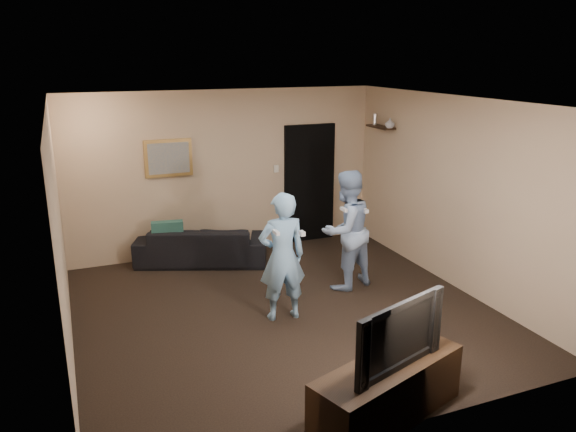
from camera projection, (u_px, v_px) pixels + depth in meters
name	position (u px, v px, depth m)	size (l,w,h in m)	color
ground	(284.00, 311.00, 7.08)	(5.00, 5.00, 0.00)	black
ceiling	(284.00, 102.00, 6.35)	(5.00, 5.00, 0.04)	silver
wall_back	(226.00, 172.00, 8.94)	(5.00, 0.04, 2.60)	tan
wall_front	(399.00, 291.00, 4.49)	(5.00, 0.04, 2.60)	tan
wall_left	(60.00, 237.00, 5.81)	(0.04, 5.00, 2.60)	tan
wall_right	(454.00, 193.00, 7.62)	(0.04, 5.00, 2.60)	tan
sofa	(202.00, 244.00, 8.67)	(1.98, 0.78, 0.58)	black
throw_pillow	(168.00, 236.00, 8.43)	(0.47, 0.15, 0.47)	#16443E
painting_frame	(168.00, 158.00, 8.51)	(0.72, 0.05, 0.57)	olive
painting_canvas	(169.00, 158.00, 8.48)	(0.62, 0.01, 0.47)	slate
doorway	(309.00, 184.00, 9.52)	(0.90, 0.06, 2.00)	black
light_switch	(276.00, 169.00, 9.22)	(0.08, 0.02, 0.12)	silver
wall_shelf	(381.00, 127.00, 8.99)	(0.20, 0.60, 0.03)	black
shelf_vase	(390.00, 123.00, 8.72)	(0.15, 0.15, 0.15)	#BCBBC1
shelf_figurine	(375.00, 119.00, 9.13)	(0.06, 0.06, 0.18)	white
tv_console	(387.00, 391.00, 4.97)	(1.54, 0.49, 0.55)	black
television	(391.00, 332.00, 4.80)	(1.08, 0.14, 0.62)	black
wii_player_left	(282.00, 257.00, 6.69)	(0.61, 0.50, 1.59)	#7DAFD9
wii_player_right	(346.00, 230.00, 7.60)	(0.94, 0.82, 1.65)	#90ACD2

